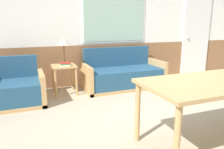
% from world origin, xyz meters
% --- Properties ---
extents(ground_plane, '(16.00, 16.00, 0.00)m').
position_xyz_m(ground_plane, '(0.00, 0.00, 0.00)').
color(ground_plane, '#B2A58C').
extents(wall_back, '(7.20, 0.09, 2.70)m').
position_xyz_m(wall_back, '(0.00, 2.63, 1.36)').
color(wall_back, '#8E603D').
rests_on(wall_back, ground_plane).
extents(couch, '(1.74, 0.80, 0.85)m').
position_xyz_m(couch, '(0.07, 2.11, 0.26)').
color(couch, tan).
rests_on(couch, ground_plane).
extents(armchair, '(0.90, 0.81, 0.80)m').
position_xyz_m(armchair, '(-2.06, 1.85, 0.25)').
color(armchair, tan).
rests_on(armchair, ground_plane).
extents(side_table, '(0.45, 0.45, 0.57)m').
position_xyz_m(side_table, '(-1.20, 2.13, 0.46)').
color(side_table, tan).
rests_on(side_table, ground_plane).
extents(table_lamp, '(0.24, 0.24, 0.54)m').
position_xyz_m(table_lamp, '(-1.16, 2.21, 1.01)').
color(table_lamp, '#4C3823').
rests_on(table_lamp, side_table).
extents(book_stack, '(0.21, 0.14, 0.07)m').
position_xyz_m(book_stack, '(-1.18, 2.05, 0.61)').
color(book_stack, white).
rests_on(book_stack, side_table).
extents(entry_door, '(0.85, 0.09, 2.09)m').
position_xyz_m(entry_door, '(2.42, 2.57, 1.05)').
color(entry_door, white).
rests_on(entry_door, ground_plane).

